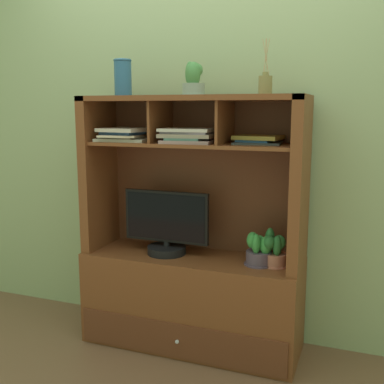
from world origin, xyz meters
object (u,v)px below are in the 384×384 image
object	(u,v)px
magazine_stack_right	(258,140)
diffuser_bottle	(265,85)
magazine_stack_centre	(188,136)
tv_monitor	(166,227)
ceramic_vase	(123,78)
media_console	(192,270)
potted_succulent	(194,80)
potted_fern	(275,250)
magazine_stack_left	(124,134)
potted_orchid	(259,252)

from	to	relation	value
magazine_stack_right	diffuser_bottle	size ratio (longest dim) A/B	0.99
diffuser_bottle	magazine_stack_centre	bearing A→B (deg)	-178.35
tv_monitor	magazine_stack_centre	xyz separation A→B (m)	(0.15, -0.02, 0.55)
magazine_stack_centre	ceramic_vase	xyz separation A→B (m)	(-0.41, 0.01, 0.33)
tv_monitor	media_console	bearing A→B (deg)	10.69
diffuser_bottle	potted_succulent	size ratio (longest dim) A/B	1.49
magazine_stack_centre	ceramic_vase	size ratio (longest dim) A/B	1.50
media_console	potted_fern	size ratio (longest dim) A/B	7.10
magazine_stack_centre	diffuser_bottle	size ratio (longest dim) A/B	1.12
potted_succulent	magazine_stack_centre	bearing A→B (deg)	-99.64
ceramic_vase	diffuser_bottle	bearing A→B (deg)	0.01
potted_fern	magazine_stack_right	distance (m)	0.62
magazine_stack_left	magazine_stack_right	world-z (taller)	magazine_stack_left
potted_orchid	ceramic_vase	bearing A→B (deg)	179.93
magazine_stack_right	ceramic_vase	xyz separation A→B (m)	(-0.80, -0.08, 0.35)
potted_fern	magazine_stack_centre	distance (m)	0.80
tv_monitor	magazine_stack_centre	size ratio (longest dim) A/B	1.66
magazine_stack_right	diffuser_bottle	distance (m)	0.31
media_console	potted_fern	world-z (taller)	media_console
ceramic_vase	potted_orchid	bearing A→B (deg)	-0.07
magazine_stack_right	media_console	bearing A→B (deg)	-173.15
tv_monitor	magazine_stack_left	size ratio (longest dim) A/B	1.64
magazine_stack_right	potted_orchid	bearing A→B (deg)	-65.49
potted_succulent	potted_orchid	bearing A→B (deg)	-7.19
potted_orchid	potted_succulent	bearing A→B (deg)	172.81
diffuser_bottle	ceramic_vase	world-z (taller)	diffuser_bottle
potted_fern	diffuser_bottle	xyz separation A→B (m)	(-0.07, -0.01, 0.90)
magazine_stack_centre	potted_fern	bearing A→B (deg)	2.66
tv_monitor	magazine_stack_right	size ratio (longest dim) A/B	1.88
tv_monitor	potted_succulent	world-z (taller)	potted_succulent
magazine_stack_centre	potted_succulent	world-z (taller)	potted_succulent
potted_fern	magazine_stack_left	world-z (taller)	magazine_stack_left
potted_orchid	diffuser_bottle	distance (m)	0.92
media_console	potted_fern	distance (m)	0.53
media_console	magazine_stack_centre	size ratio (longest dim) A/B	4.73
potted_fern	potted_orchid	bearing A→B (deg)	-171.95
magazine_stack_centre	diffuser_bottle	bearing A→B (deg)	1.65
tv_monitor	potted_succulent	distance (m)	0.88
tv_monitor	magazine_stack_right	distance (m)	0.76
media_console	magazine_stack_right	xyz separation A→B (m)	(0.37, 0.04, 0.79)
tv_monitor	ceramic_vase	distance (m)	0.92
magazine_stack_centre	magazine_stack_right	size ratio (longest dim) A/B	1.13
magazine_stack_left	magazine_stack_centre	distance (m)	0.41
diffuser_bottle	magazine_stack_left	bearing A→B (deg)	-179.13
potted_succulent	magazine_stack_left	bearing A→B (deg)	-171.44
potted_fern	ceramic_vase	world-z (taller)	ceramic_vase
magazine_stack_left	potted_orchid	bearing A→B (deg)	0.80
media_console	ceramic_vase	distance (m)	1.22
media_console	potted_succulent	world-z (taller)	potted_succulent
media_console	tv_monitor	bearing A→B (deg)	-169.31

